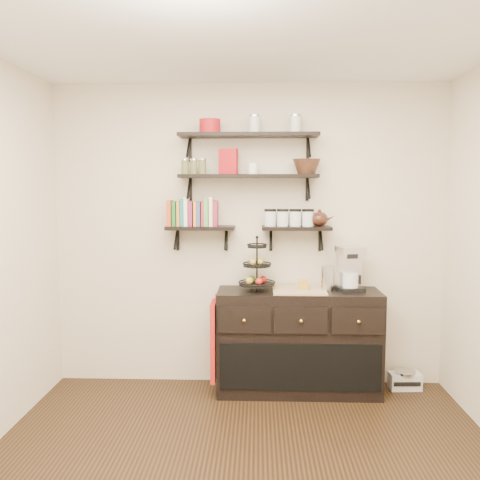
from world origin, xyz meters
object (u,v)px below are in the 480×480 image
at_px(fruit_stand, 257,273).
at_px(coffee_maker, 350,270).
at_px(radio, 405,380).
at_px(sideboard, 298,341).

height_order(fruit_stand, coffee_maker, fruit_stand).
height_order(fruit_stand, radio, fruit_stand).
distance_m(sideboard, fruit_stand, 0.70).
bearing_deg(radio, coffee_maker, -177.08).
bearing_deg(sideboard, radio, 4.93).
height_order(sideboard, fruit_stand, fruit_stand).
relative_size(fruit_stand, coffee_maker, 1.18).
xyz_separation_m(coffee_maker, radio, (0.52, 0.06, -1.00)).
xyz_separation_m(fruit_stand, radio, (1.32, 0.08, -0.98)).
height_order(sideboard, radio, sideboard).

